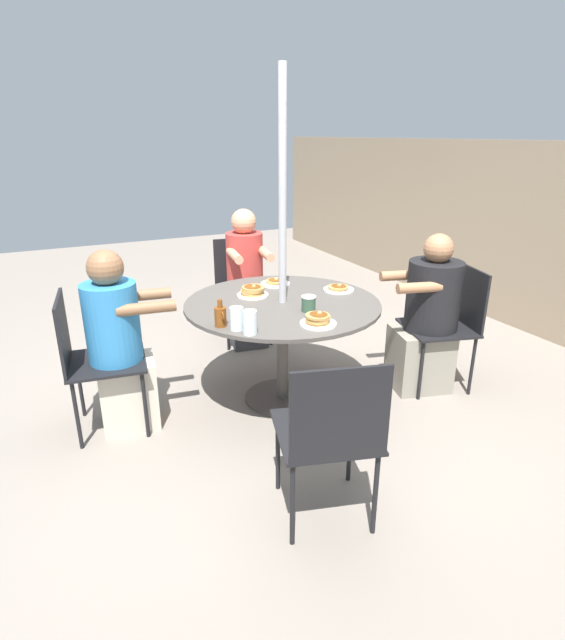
{
  "coord_description": "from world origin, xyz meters",
  "views": [
    {
      "loc": [
        2.82,
        -1.36,
        1.77
      ],
      "look_at": [
        0.0,
        0.0,
        0.59
      ],
      "focal_mm": 28.0,
      "sensor_mm": 36.0,
      "label": 1
    }
  ],
  "objects_px": {
    "pancake_plate_a": "(253,292)",
    "syrup_bottle": "(220,316)",
    "pancake_plate_b": "(338,289)",
    "diner_east": "(246,283)",
    "patio_chair_east": "(241,282)",
    "drinking_glass_a": "(237,319)",
    "coffee_cup": "(309,304)",
    "patio_chair_north": "(450,319)",
    "patio_table": "(282,317)",
    "pancake_plate_d": "(275,283)",
    "pancake_plate_c": "(318,320)",
    "diner_south": "(120,348)",
    "patio_chair_west": "(331,431)",
    "patio_chair_south": "(90,355)",
    "drinking_glass_b": "(250,322)",
    "diner_north": "(427,321)"
  },
  "relations": [
    {
      "from": "diner_east",
      "to": "patio_chair_north",
      "type": "bearing_deg",
      "value": 135.47
    },
    {
      "from": "patio_chair_south",
      "to": "pancake_plate_d",
      "type": "relative_size",
      "value": 4.12
    },
    {
      "from": "pancake_plate_c",
      "to": "coffee_cup",
      "type": "relative_size",
      "value": 2.19
    },
    {
      "from": "pancake_plate_a",
      "to": "pancake_plate_d",
      "type": "bearing_deg",
      "value": 124.99
    },
    {
      "from": "patio_chair_south",
      "to": "drinking_glass_a",
      "type": "xyz_separation_m",
      "value": [
        0.49,
        0.77,
        0.27
      ]
    },
    {
      "from": "patio_table",
      "to": "diner_east",
      "type": "relative_size",
      "value": 1.1
    },
    {
      "from": "diner_east",
      "to": "pancake_plate_a",
      "type": "relative_size",
      "value": 5.5
    },
    {
      "from": "pancake_plate_a",
      "to": "syrup_bottle",
      "type": "height_order",
      "value": "syrup_bottle"
    },
    {
      "from": "patio_chair_west",
      "to": "pancake_plate_c",
      "type": "height_order",
      "value": "patio_chair_west"
    },
    {
      "from": "pancake_plate_c",
      "to": "drinking_glass_a",
      "type": "bearing_deg",
      "value": -106.44
    },
    {
      "from": "syrup_bottle",
      "to": "pancake_plate_a",
      "type": "bearing_deg",
      "value": 139.3
    },
    {
      "from": "diner_south",
      "to": "patio_chair_west",
      "type": "distance_m",
      "value": 1.5
    },
    {
      "from": "patio_table",
      "to": "pancake_plate_a",
      "type": "xyz_separation_m",
      "value": [
        -0.21,
        -0.13,
        0.14
      ]
    },
    {
      "from": "drinking_glass_b",
      "to": "patio_chair_west",
      "type": "bearing_deg",
      "value": 5.64
    },
    {
      "from": "patio_table",
      "to": "patio_chair_east",
      "type": "relative_size",
      "value": 1.46
    },
    {
      "from": "pancake_plate_b",
      "to": "patio_chair_north",
      "type": "bearing_deg",
      "value": 62.13
    },
    {
      "from": "patio_chair_east",
      "to": "diner_east",
      "type": "relative_size",
      "value": 0.75
    },
    {
      "from": "patio_chair_south",
      "to": "syrup_bottle",
      "type": "height_order",
      "value": "patio_chair_south"
    },
    {
      "from": "pancake_plate_b",
      "to": "drinking_glass_a",
      "type": "relative_size",
      "value": 1.63
    },
    {
      "from": "patio_table",
      "to": "pancake_plate_a",
      "type": "relative_size",
      "value": 6.02
    },
    {
      "from": "patio_chair_south",
      "to": "diner_south",
      "type": "relative_size",
      "value": 0.77
    },
    {
      "from": "coffee_cup",
      "to": "patio_chair_west",
      "type": "bearing_deg",
      "value": -22.85
    },
    {
      "from": "pancake_plate_b",
      "to": "pancake_plate_c",
      "type": "xyz_separation_m",
      "value": [
        0.52,
        -0.46,
        0.01
      ]
    },
    {
      "from": "patio_chair_west",
      "to": "diner_south",
      "type": "bearing_deg",
      "value": 134.0
    },
    {
      "from": "drinking_glass_b",
      "to": "pancake_plate_d",
      "type": "bearing_deg",
      "value": 146.69
    },
    {
      "from": "patio_chair_east",
      "to": "drinking_glass_a",
      "type": "height_order",
      "value": "patio_chair_east"
    },
    {
      "from": "pancake_plate_a",
      "to": "syrup_bottle",
      "type": "bearing_deg",
      "value": -40.7
    },
    {
      "from": "pancake_plate_b",
      "to": "pancake_plate_a",
      "type": "bearing_deg",
      "value": -104.38
    },
    {
      "from": "pancake_plate_a",
      "to": "drinking_glass_b",
      "type": "height_order",
      "value": "drinking_glass_b"
    },
    {
      "from": "patio_chair_north",
      "to": "drinking_glass_b",
      "type": "bearing_deg",
      "value": 108.93
    },
    {
      "from": "pancake_plate_a",
      "to": "pancake_plate_b",
      "type": "distance_m",
      "value": 0.61
    },
    {
      "from": "pancake_plate_b",
      "to": "syrup_bottle",
      "type": "bearing_deg",
      "value": -73.11
    },
    {
      "from": "pancake_plate_b",
      "to": "pancake_plate_c",
      "type": "relative_size",
      "value": 1.0
    },
    {
      "from": "patio_chair_north",
      "to": "pancake_plate_c",
      "type": "distance_m",
      "value": 1.21
    },
    {
      "from": "pancake_plate_a",
      "to": "patio_chair_east",
      "type": "bearing_deg",
      "value": 163.17
    },
    {
      "from": "diner_north",
      "to": "drinking_glass_b",
      "type": "xyz_separation_m",
      "value": [
        0.15,
        -1.42,
        0.28
      ]
    },
    {
      "from": "diner_east",
      "to": "coffee_cup",
      "type": "height_order",
      "value": "diner_east"
    },
    {
      "from": "patio_table",
      "to": "diner_south",
      "type": "height_order",
      "value": "diner_south"
    },
    {
      "from": "patio_chair_east",
      "to": "coffee_cup",
      "type": "bearing_deg",
      "value": 93.99
    },
    {
      "from": "patio_chair_east",
      "to": "diner_east",
      "type": "distance_m",
      "value": 0.18
    },
    {
      "from": "drinking_glass_b",
      "to": "syrup_bottle",
      "type": "bearing_deg",
      "value": -149.68
    },
    {
      "from": "diner_north",
      "to": "syrup_bottle",
      "type": "distance_m",
      "value": 1.55
    },
    {
      "from": "patio_chair_north",
      "to": "coffee_cup",
      "type": "bearing_deg",
      "value": 100.72
    },
    {
      "from": "patio_table",
      "to": "coffee_cup",
      "type": "distance_m",
      "value": 0.29
    },
    {
      "from": "pancake_plate_b",
      "to": "coffee_cup",
      "type": "relative_size",
      "value": 2.19
    },
    {
      "from": "diner_south",
      "to": "drinking_glass_b",
      "type": "xyz_separation_m",
      "value": [
        0.56,
        0.64,
        0.26
      ]
    },
    {
      "from": "patio_chair_east",
      "to": "patio_chair_south",
      "type": "height_order",
      "value": "same"
    },
    {
      "from": "syrup_bottle",
      "to": "drinking_glass_a",
      "type": "xyz_separation_m",
      "value": [
        0.09,
        0.07,
        0.0
      ]
    },
    {
      "from": "pancake_plate_b",
      "to": "diner_east",
      "type": "bearing_deg",
      "value": -162.21
    },
    {
      "from": "diner_east",
      "to": "pancake_plate_b",
      "type": "xyz_separation_m",
      "value": [
        0.98,
        0.32,
        0.18
      ]
    }
  ]
}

